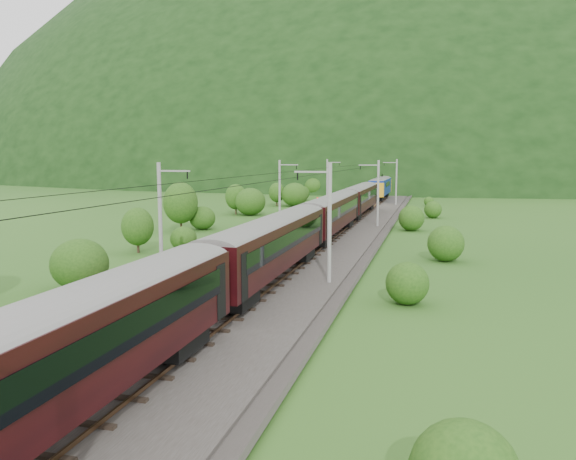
# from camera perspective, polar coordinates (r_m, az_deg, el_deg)

# --- Properties ---
(ground) EXTENTS (600.00, 600.00, 0.00)m
(ground) POSITION_cam_1_polar(r_m,az_deg,el_deg) (39.72, -4.69, -5.22)
(ground) COLOR #2A571B
(ground) RESTS_ON ground
(railbed) EXTENTS (14.00, 220.00, 0.30)m
(railbed) POSITION_cam_1_polar(r_m,az_deg,el_deg) (49.05, -0.80, -2.58)
(railbed) COLOR #38332D
(railbed) RESTS_ON ground
(track_left) EXTENTS (2.40, 220.00, 0.27)m
(track_left) POSITION_cam_1_polar(r_m,az_deg,el_deg) (49.70, -3.46, -2.20)
(track_left) COLOR brown
(track_left) RESTS_ON railbed
(track_right) EXTENTS (2.40, 220.00, 0.27)m
(track_right) POSITION_cam_1_polar(r_m,az_deg,el_deg) (48.43, 1.94, -2.45)
(track_right) COLOR brown
(track_right) RESTS_ON railbed
(catenary_left) EXTENTS (2.54, 192.28, 8.00)m
(catenary_left) POSITION_cam_1_polar(r_m,az_deg,el_deg) (71.26, -0.80, 4.07)
(catenary_left) COLOR gray
(catenary_left) RESTS_ON railbed
(catenary_right) EXTENTS (2.54, 192.28, 8.00)m
(catenary_right) POSITION_cam_1_polar(r_m,az_deg,el_deg) (68.99, 9.07, 3.87)
(catenary_right) COLOR gray
(catenary_right) RESTS_ON railbed
(overhead_wires) EXTENTS (4.83, 198.00, 0.03)m
(overhead_wires) POSITION_cam_1_polar(r_m,az_deg,el_deg) (48.33, -0.81, 5.56)
(overhead_wires) COLOR black
(overhead_wires) RESTS_ON ground
(mountain_main) EXTENTS (504.00, 360.00, 244.00)m
(mountain_main) POSITION_cam_1_polar(r_m,az_deg,el_deg) (296.94, 12.33, 5.59)
(mountain_main) COLOR black
(mountain_main) RESTS_ON ground
(mountain_ridge) EXTENTS (336.00, 280.00, 132.00)m
(mountain_ridge) POSITION_cam_1_polar(r_m,az_deg,el_deg) (361.95, -6.82, 6.01)
(mountain_ridge) COLOR black
(mountain_ridge) RESTS_ON ground
(train) EXTENTS (2.90, 162.29, 5.04)m
(train) POSITION_cam_1_polar(r_m,az_deg,el_deg) (37.24, -1.88, -0.65)
(train) COLOR black
(train) RESTS_ON ground
(hazard_post_near) EXTENTS (0.14, 0.14, 1.36)m
(hazard_post_near) POSITION_cam_1_polar(r_m,az_deg,el_deg) (62.54, 2.35, 0.36)
(hazard_post_near) COLOR red
(hazard_post_near) RESTS_ON railbed
(hazard_post_far) EXTENTS (0.18, 0.18, 1.71)m
(hazard_post_far) POSITION_cam_1_polar(r_m,az_deg,el_deg) (74.84, 4.83, 1.64)
(hazard_post_far) COLOR red
(hazard_post_far) RESTS_ON railbed
(signal) EXTENTS (0.26, 0.26, 2.31)m
(signal) POSITION_cam_1_polar(r_m,az_deg,el_deg) (85.16, 3.02, 2.69)
(signal) COLOR black
(signal) RESTS_ON railbed
(vegetation_left) EXTENTS (11.42, 143.01, 6.02)m
(vegetation_left) POSITION_cam_1_polar(r_m,az_deg,el_deg) (71.20, -7.15, 2.24)
(vegetation_left) COLOR #1F4913
(vegetation_left) RESTS_ON ground
(vegetation_right) EXTENTS (7.14, 107.29, 2.86)m
(vegetation_right) POSITION_cam_1_polar(r_m,az_deg,el_deg) (40.33, 12.88, -3.33)
(vegetation_right) COLOR #1F4913
(vegetation_right) RESTS_ON ground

